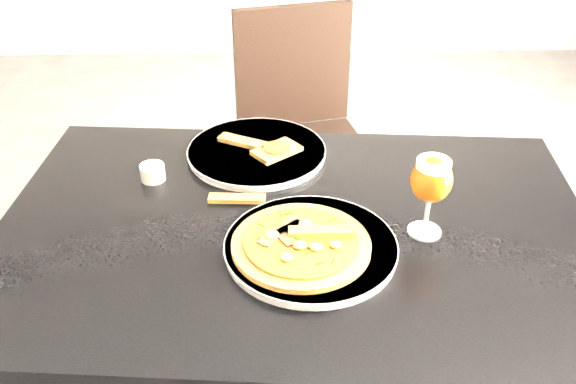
{
  "coord_description": "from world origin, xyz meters",
  "views": [
    {
      "loc": [
        0.29,
        -0.94,
        1.51
      ],
      "look_at": [
        0.31,
        0.1,
        0.83
      ],
      "focal_mm": 40.0,
      "sensor_mm": 36.0,
      "label": 1
    }
  ],
  "objects_px": {
    "dining_table": "(294,260)",
    "beer_glass": "(432,181)",
    "pizza": "(302,244)",
    "chair_far": "(302,135)"
  },
  "relations": [
    {
      "from": "chair_far",
      "to": "beer_glass",
      "type": "xyz_separation_m",
      "value": [
        0.2,
        -0.89,
        0.38
      ]
    },
    {
      "from": "pizza",
      "to": "beer_glass",
      "type": "height_order",
      "value": "beer_glass"
    },
    {
      "from": "dining_table",
      "to": "chair_far",
      "type": "bearing_deg",
      "value": 90.91
    },
    {
      "from": "pizza",
      "to": "beer_glass",
      "type": "distance_m",
      "value": 0.27
    },
    {
      "from": "chair_far",
      "to": "beer_glass",
      "type": "height_order",
      "value": "beer_glass"
    },
    {
      "from": "dining_table",
      "to": "pizza",
      "type": "distance_m",
      "value": 0.15
    },
    {
      "from": "dining_table",
      "to": "beer_glass",
      "type": "bearing_deg",
      "value": -1.79
    },
    {
      "from": "dining_table",
      "to": "chair_far",
      "type": "distance_m",
      "value": 0.88
    },
    {
      "from": "beer_glass",
      "to": "pizza",
      "type": "bearing_deg",
      "value": -165.35
    },
    {
      "from": "chair_far",
      "to": "pizza",
      "type": "distance_m",
      "value": 1.0
    }
  ]
}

